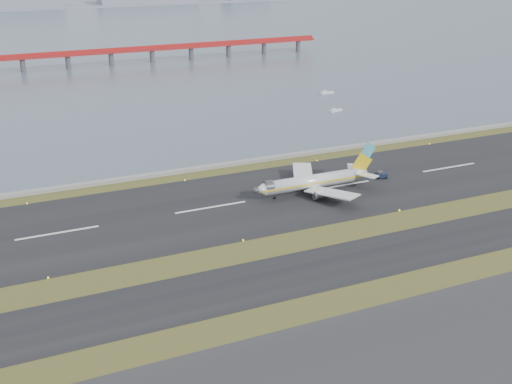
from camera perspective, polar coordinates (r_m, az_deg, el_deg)
ground at (r=147.51m, az=-0.02°, el=-5.56°), size 1000.00×1000.00×0.00m
taxiway_strip at (r=137.89m, az=2.02°, el=-7.62°), size 1000.00×18.00×0.10m
runway_strip at (r=172.80m, az=-4.04°, el=-1.38°), size 1000.00×45.00×0.10m
seawall at (r=199.26m, az=-7.01°, el=1.82°), size 1000.00×2.50×1.00m
bay_water at (r=586.38m, az=-19.06°, el=13.85°), size 1400.00×800.00×1.30m
red_pier at (r=381.97m, az=-12.80°, el=12.02°), size 260.00×5.00×10.20m
far_shoreline at (r=745.60m, az=-19.38°, el=15.71°), size 1400.00×80.00×60.50m
airliner at (r=182.19m, az=5.24°, el=0.97°), size 38.52×32.89×12.80m
pushback_tug at (r=196.76m, az=11.05°, el=1.50°), size 3.87×2.85×2.22m
workboat_near at (r=272.24m, az=7.06°, el=7.20°), size 6.38×3.10×1.49m
workboat_far at (r=304.31m, az=6.28°, el=8.77°), size 6.81×2.19×1.65m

